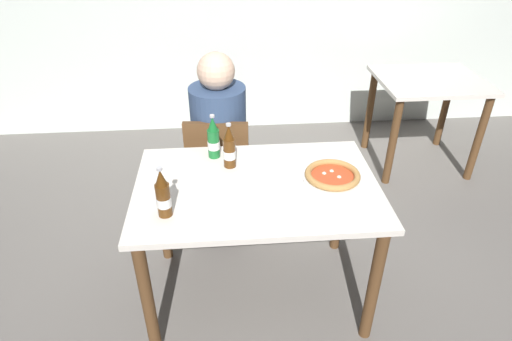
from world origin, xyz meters
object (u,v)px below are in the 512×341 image
Objects in this scene: napkin_with_cutlery at (271,157)px; dining_table_main at (257,203)px; chair_behind_table at (220,167)px; beer_bottle_right at (229,149)px; pizza_margherita_near at (332,176)px; beer_bottle_center at (213,139)px; diner_seated at (220,149)px; dining_table_background at (427,98)px; beer_bottle_left at (163,196)px.

dining_table_main is at bearing -111.74° from napkin_with_cutlery.
chair_behind_table is 3.44× the size of beer_bottle_right.
napkin_with_cutlery is (0.23, 0.07, -0.10)m from beer_bottle_right.
napkin_with_cutlery is at bearing 134.50° from chair_behind_table.
beer_bottle_center is at bearing 154.82° from pizza_margherita_near.
pizza_margherita_near is at bearing -49.00° from diner_seated.
beer_bottle_right is (-0.51, 0.17, 0.08)m from pizza_margherita_near.
pizza_margherita_near is at bearing -18.57° from beer_bottle_right.
pizza_margherita_near is 0.37m from napkin_with_cutlery.
beer_bottle_center and beer_bottle_right have the same top height.
dining_table_main is 0.69m from diner_seated.
diner_seated is at bearing -157.45° from dining_table_background.
dining_table_background is 3.45× the size of napkin_with_cutlery.
beer_bottle_left is 0.49m from beer_bottle_right.
pizza_margherita_near reaches higher than dining_table_main.
dining_table_background is 1.99m from beer_bottle_right.
beer_bottle_center is 1.00× the size of beer_bottle_right.
chair_behind_table reaches higher than pizza_margherita_near.
napkin_with_cutlery is (-0.28, 0.24, -0.02)m from pizza_margherita_near.
pizza_margherita_near is at bearing 2.30° from dining_table_main.
beer_bottle_right is (-1.59, -1.16, 0.26)m from dining_table_background.
diner_seated is at bearing 96.58° from beer_bottle_right.
napkin_with_cutlery is at bearing 139.73° from pizza_margherita_near.
dining_table_background is 1.99m from beer_bottle_center.
beer_bottle_left reaches higher than chair_behind_table.
beer_bottle_center is at bearing -147.84° from dining_table_background.
chair_behind_table is 1.06× the size of dining_table_background.
dining_table_main is 0.52m from beer_bottle_left.
beer_bottle_right is at bearing 161.43° from pizza_margherita_near.
beer_bottle_right reaches higher than chair_behind_table.
dining_table_background is 1.76m from napkin_with_cutlery.
beer_bottle_left is at bearing -127.58° from beer_bottle_right.
chair_behind_table is 1.81m from dining_table_background.
beer_bottle_center is at bearing -94.15° from diner_seated.
beer_bottle_left is 1.06× the size of napkin_with_cutlery.
dining_table_main is 0.66m from chair_behind_table.
beer_bottle_center is 0.33m from napkin_with_cutlery.
chair_behind_table is at bearing 128.82° from napkin_with_cutlery.
chair_behind_table is 0.87m from pizza_margherita_near.
diner_seated is at bearing 124.57° from napkin_with_cutlery.
dining_table_background is at bearing 50.72° from pizza_margherita_near.
pizza_margherita_near is at bearing 15.22° from beer_bottle_left.
dining_table_main is 4.86× the size of beer_bottle_left.
diner_seated is at bearing 74.20° from beer_bottle_left.
chair_behind_table is 3.44× the size of beer_bottle_left.
diner_seated is (0.01, 0.05, 0.10)m from chair_behind_table.
diner_seated is (-0.18, 0.66, -0.05)m from dining_table_main.
dining_table_background is at bearing -150.40° from chair_behind_table.
pizza_margherita_near is 0.65m from beer_bottle_center.
diner_seated reaches higher than beer_bottle_right.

